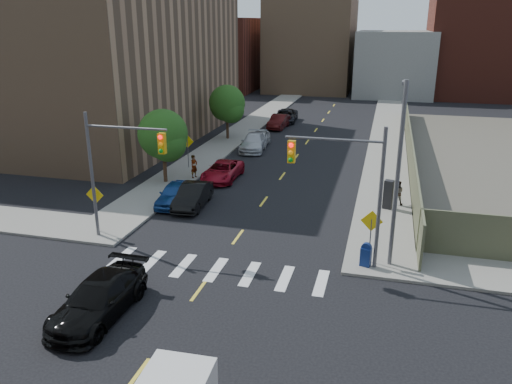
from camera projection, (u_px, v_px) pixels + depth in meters
The scene contains 29 objects.
ground at pixel (182, 314), 20.49m from camera, with size 160.00×160.00×0.00m, color black.
sidewalk_nw at pixel (256, 120), 60.31m from camera, with size 3.50×73.00×0.15m, color gray.
sidewalk_ne at pixel (388, 127), 56.57m from camera, with size 3.50×73.00×0.15m, color gray.
fence_north at pixel (409, 145), 43.39m from camera, with size 0.12×44.00×2.50m, color #575C40.
building_nw at pixel (92, 57), 50.66m from camera, with size 22.00×30.00×16.00m, color #8C6B4C.
bg_bldg_west at pixel (219, 54), 87.91m from camera, with size 14.00×18.00×12.00m, color #592319.
bg_bldg_midwest at pixel (311, 46), 85.40m from camera, with size 14.00×16.00×15.00m, color #8C6B4C.
bg_bldg_center at pixel (394, 63), 81.00m from camera, with size 12.00×16.00×10.00m, color gray.
bg_bldg_east at pixel (488, 44), 78.48m from camera, with size 18.00×18.00×16.00m, color #592319.
signal_nw at pixel (116, 160), 25.96m from camera, with size 4.59×0.30×7.00m.
signal_ne at pixel (348, 178), 23.08m from camera, with size 4.59×0.30×7.00m.
streetlight_ne at pixel (399, 162), 23.14m from camera, with size 0.25×3.70×9.00m.
warn_sign_nw at pixel (95, 200), 27.68m from camera, with size 1.06×0.06×2.83m.
warn_sign_ne at pixel (371, 227), 24.06m from camera, with size 1.06×0.06×2.83m.
warn_sign_midwest at pixel (188, 145), 40.03m from camera, with size 1.06×0.06×2.83m.
tree_west_near at pixel (163, 137), 35.98m from camera, with size 3.66×3.64×5.52m.
tree_west_far at pixel (227, 105), 49.71m from camera, with size 3.66×3.64×5.52m.
parked_car_blue at pixel (175, 194), 32.57m from camera, with size 1.71×4.24×1.45m, color navy.
parked_car_black at pixel (193, 196), 32.16m from camera, with size 1.57×4.51×1.49m, color black.
parked_car_red at pixel (223, 171), 37.73m from camera, with size 2.28×4.95×1.37m, color maroon.
parked_car_silver at pixel (254, 142), 46.36m from camera, with size 2.13×5.23×1.52m, color #B4B7BC.
parked_car_white at pixel (260, 139), 48.03m from camera, with size 1.70×4.23×1.44m, color silver.
parked_car_maroon at pixel (279, 122), 55.96m from camera, with size 1.61×4.62×1.52m, color #380B0B.
parked_car_grey at pixel (286, 116), 59.59m from camera, with size 2.47×5.37×1.49m, color #222227.
black_sedan at pixel (99, 298), 20.13m from camera, with size 2.19×5.39×1.56m, color black.
mailbox at pixel (366, 255), 24.04m from camera, with size 0.57×0.48×1.20m.
payphone at pixel (388, 194), 31.40m from camera, with size 0.55×0.45×1.85m, color black.
pedestrian_west at pixel (194, 166), 37.67m from camera, with size 0.64×0.42×1.75m, color gray.
pedestrian_east at pixel (397, 193), 32.12m from camera, with size 0.77×0.60×1.59m, color gray.
Camera 1 is at (7.48, -16.41, 11.37)m, focal length 35.00 mm.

